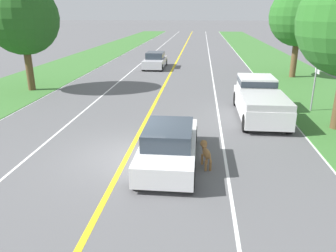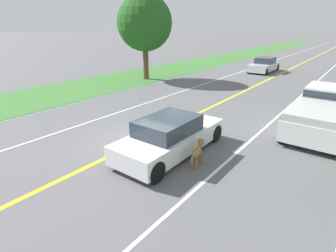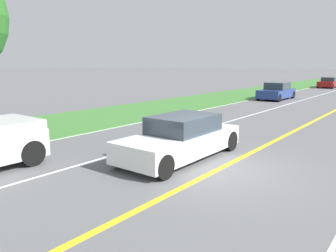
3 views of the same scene
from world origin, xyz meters
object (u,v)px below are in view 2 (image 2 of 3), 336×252
pickup_truck (322,111)px  oncoming_car (264,65)px  ego_car (170,136)px  dog (198,151)px  roadside_tree_left_near (145,23)px

pickup_truck → oncoming_car: bearing=116.5°
ego_car → dog: size_ratio=3.75×
ego_car → oncoming_car: bearing=99.1°
dog → pickup_truck: bearing=52.5°
ego_car → roadside_tree_left_near: roadside_tree_left_near is taller
ego_car → pickup_truck: 6.96m
ego_car → oncoming_car: (-3.23, 20.08, 0.01)m
roadside_tree_left_near → pickup_truck: bearing=-17.2°
pickup_truck → roadside_tree_left_near: bearing=162.8°
dog → oncoming_car: oncoming_car is taller
dog → pickup_truck: size_ratio=0.23×
oncoming_car → ego_car: bearing=99.1°
dog → oncoming_car: bearing=89.1°
oncoming_car → roadside_tree_left_near: roadside_tree_left_near is taller
dog → roadside_tree_left_near: roadside_tree_left_near is taller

